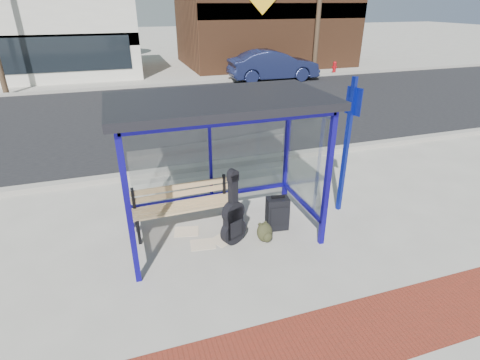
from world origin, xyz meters
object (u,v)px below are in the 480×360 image
object	(u,v)px
guitar_bag	(233,219)
backpack	(265,233)
bench	(182,203)
fire_hydrant	(334,67)
parked_car	(273,65)
suitcase	(277,213)

from	to	relation	value
guitar_bag	backpack	world-z (taller)	guitar_bag
bench	fire_hydrant	distance (m)	16.96
backpack	fire_hydrant	bearing A→B (deg)	44.48
backpack	parked_car	distance (m)	14.38
bench	guitar_bag	world-z (taller)	guitar_bag
parked_car	fire_hydrant	xyz separation A→B (m)	(3.99, 0.66, -0.38)
guitar_bag	parked_car	xyz separation A→B (m)	(6.21, 13.07, 0.28)
bench	fire_hydrant	bearing A→B (deg)	48.45
guitar_bag	fire_hydrant	distance (m)	17.11
guitar_bag	backpack	bearing A→B (deg)	-36.69
parked_car	fire_hydrant	size ratio (longest dim) A/B	6.63
bench	parked_car	size ratio (longest dim) A/B	0.40
suitcase	fire_hydrant	size ratio (longest dim) A/B	0.98
suitcase	backpack	size ratio (longest dim) A/B	1.97
bench	parked_car	xyz separation A→B (m)	(6.92, 12.33, 0.26)
bench	backpack	bearing A→B (deg)	-36.77
bench	backpack	xyz separation A→B (m)	(1.23, -0.87, -0.33)
suitcase	bench	bearing A→B (deg)	167.58
suitcase	guitar_bag	bearing A→B (deg)	-160.92
bench	fire_hydrant	xyz separation A→B (m)	(10.90, 12.99, -0.12)
bench	suitcase	bearing A→B (deg)	-21.51
guitar_bag	parked_car	world-z (taller)	parked_car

